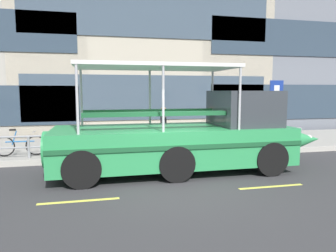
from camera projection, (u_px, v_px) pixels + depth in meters
name	position (u px, v px, depth m)	size (l,w,h in m)	color
ground_plane	(174.00, 184.00, 8.23)	(120.00, 120.00, 0.00)	#333335
sidewalk	(144.00, 145.00, 13.65)	(32.00, 4.80, 0.18)	#99968E
curb_edge	(154.00, 157.00, 11.24)	(32.00, 0.18, 0.18)	#B2ADA3
lane_centreline	(182.00, 193.00, 7.51)	(25.80, 0.12, 0.01)	#DBD64C
office_tower_right	(256.00, 1.00, 23.06)	(12.17, 11.61, 18.19)	slate
curb_guardrail	(155.00, 139.00, 11.52)	(12.36, 0.09, 0.78)	gray
parking_sign	(276.00, 102.00, 12.81)	(0.60, 0.12, 2.71)	#4C4F54
leaned_bicycle	(20.00, 145.00, 10.95)	(1.74, 0.46, 0.96)	black
duck_tour_boat	(189.00, 137.00, 9.60)	(8.88, 2.52, 3.23)	#2D9351
pedestrian_near_bow	(233.00, 119.00, 13.82)	(0.37, 0.39, 1.76)	#1E2338
pedestrian_mid_left	(163.00, 123.00, 12.67)	(0.22, 0.47, 1.64)	black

